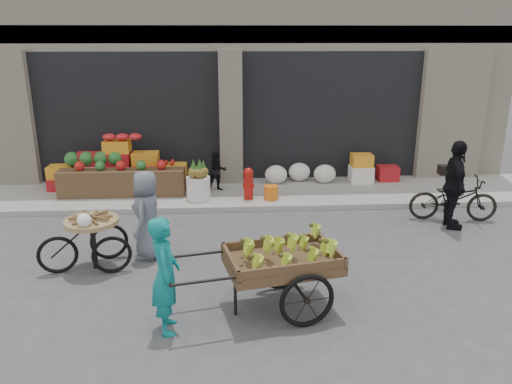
{
  "coord_description": "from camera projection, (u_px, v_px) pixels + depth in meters",
  "views": [
    {
      "loc": [
        -0.12,
        -6.94,
        3.61
      ],
      "look_at": [
        0.36,
        0.94,
        1.1
      ],
      "focal_mm": 35.0,
      "sensor_mm": 36.0,
      "label": 1
    }
  ],
  "objects": [
    {
      "name": "ground",
      "position": [
        236.0,
        279.0,
        7.71
      ],
      "size": [
        80.0,
        80.0,
        0.0
      ],
      "primitive_type": "plane",
      "color": "#424244",
      "rests_on": "ground"
    },
    {
      "name": "sidewalk",
      "position": [
        232.0,
        194.0,
        11.59
      ],
      "size": [
        18.0,
        2.2,
        0.12
      ],
      "primitive_type": "cube",
      "color": "gray",
      "rests_on": "ground"
    },
    {
      "name": "building",
      "position": [
        229.0,
        43.0,
        14.33
      ],
      "size": [
        14.0,
        6.45,
        7.0
      ],
      "color": "beige",
      "rests_on": "ground"
    },
    {
      "name": "fruit_display",
      "position": [
        125.0,
        167.0,
        11.53
      ],
      "size": [
        3.1,
        1.12,
        1.24
      ],
      "color": "#AB171D",
      "rests_on": "sidewalk"
    },
    {
      "name": "pineapple_bin",
      "position": [
        198.0,
        188.0,
        10.98
      ],
      "size": [
        0.52,
        0.52,
        0.5
      ],
      "primitive_type": "cylinder",
      "color": "silver",
      "rests_on": "sidewalk"
    },
    {
      "name": "fire_hydrant",
      "position": [
        248.0,
        182.0,
        10.95
      ],
      "size": [
        0.22,
        0.22,
        0.71
      ],
      "color": "#A5140F",
      "rests_on": "sidewalk"
    },
    {
      "name": "orange_bucket",
      "position": [
        271.0,
        192.0,
        11.0
      ],
      "size": [
        0.32,
        0.32,
        0.3
      ],
      "primitive_type": "cylinder",
      "color": "orange",
      "rests_on": "sidewalk"
    },
    {
      "name": "right_bay_goods",
      "position": [
        339.0,
        171.0,
        12.2
      ],
      "size": [
        3.35,
        0.6,
        0.7
      ],
      "color": "silver",
      "rests_on": "sidewalk"
    },
    {
      "name": "seated_person",
      "position": [
        217.0,
        171.0,
        11.5
      ],
      "size": [
        0.51,
        0.43,
        0.93
      ],
      "primitive_type": "imported",
      "rotation": [
        0.0,
        0.0,
        0.17
      ],
      "color": "black",
      "rests_on": "sidewalk"
    },
    {
      "name": "banana_cart",
      "position": [
        278.0,
        258.0,
        6.64
      ],
      "size": [
        2.66,
        1.5,
        1.05
      ],
      "rotation": [
        0.0,
        0.0,
        0.21
      ],
      "color": "brown",
      "rests_on": "ground"
    },
    {
      "name": "vendor_woman",
      "position": [
        165.0,
        275.0,
        6.16
      ],
      "size": [
        0.44,
        0.6,
        1.53
      ],
      "primitive_type": "imported",
      "rotation": [
        0.0,
        0.0,
        1.7
      ],
      "color": "#0F7676",
      "rests_on": "ground"
    },
    {
      "name": "tricycle_cart",
      "position": [
        92.0,
        235.0,
        7.89
      ],
      "size": [
        1.46,
        1.04,
        0.95
      ],
      "rotation": [
        0.0,
        0.0,
        0.28
      ],
      "color": "#9E7F51",
      "rests_on": "ground"
    },
    {
      "name": "vendor_grey",
      "position": [
        147.0,
        215.0,
        8.26
      ],
      "size": [
        0.59,
        0.8,
        1.5
      ],
      "primitive_type": "imported",
      "rotation": [
        0.0,
        0.0,
        -1.74
      ],
      "color": "slate",
      "rests_on": "ground"
    },
    {
      "name": "bicycle",
      "position": [
        453.0,
        199.0,
        10.0
      ],
      "size": [
        1.79,
        0.85,
        0.9
      ],
      "primitive_type": "imported",
      "rotation": [
        0.0,
        0.0,
        1.42
      ],
      "color": "black",
      "rests_on": "ground"
    },
    {
      "name": "cyclist",
      "position": [
        455.0,
        185.0,
        9.49
      ],
      "size": [
        0.57,
        1.06,
        1.72
      ],
      "primitive_type": "imported",
      "rotation": [
        0.0,
        0.0,
        1.42
      ],
      "color": "black",
      "rests_on": "ground"
    }
  ]
}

